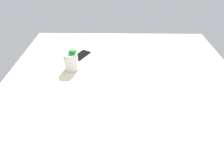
# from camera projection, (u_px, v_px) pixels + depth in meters

# --- Properties ---
(bed_mattress) EXTENTS (1.80, 1.40, 0.18)m
(bed_mattress) POSITION_uv_depth(u_px,v_px,m) (122.00, 116.00, 1.08)
(bed_mattress) COLOR beige
(bed_mattress) RESTS_ON ground
(snack_cup) EXTENTS (0.10, 0.09, 0.14)m
(snack_cup) POSITION_uv_depth(u_px,v_px,m) (71.00, 61.00, 1.25)
(snack_cup) COLOR silver
(snack_cup) RESTS_ON bed_mattress
(cell_phone) EXTENTS (0.16, 0.12, 0.01)m
(cell_phone) POSITION_uv_depth(u_px,v_px,m) (81.00, 55.00, 1.43)
(cell_phone) COLOR black
(cell_phone) RESTS_ON bed_mattress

